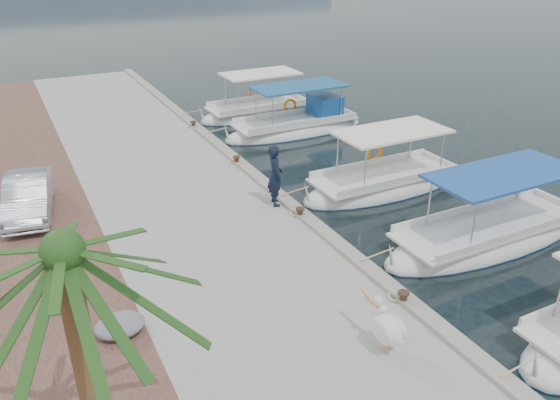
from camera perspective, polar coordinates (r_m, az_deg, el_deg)
The scene contains 15 objects.
ground at distance 16.27m, azimuth 5.75°, elevation -5.29°, with size 400.00×400.00×0.00m, color black.
concrete_quay at distance 19.07m, azimuth -10.07°, elevation 0.16°, with size 6.00×40.00×0.50m, color gray.
quay_curb at distance 19.83m, azimuth -2.50°, elevation 2.55°, with size 0.44×40.00×0.12m, color gray.
cobblestone_strip at distance 18.46m, azimuth -24.96°, elevation -2.91°, with size 4.00×40.00×0.50m, color #51312B.
fishing_caique_b at distance 17.78m, azimuth 20.91°, elevation -3.68°, with size 7.72×2.35×2.83m.
fishing_caique_c at distance 20.40m, azimuth 10.73°, elevation 1.45°, with size 6.73×2.32×2.83m.
fishing_caique_d at distance 26.21m, azimuth 1.79°, elevation 7.52°, with size 7.26×2.31×2.83m.
fishing_caique_e at distance 28.72m, azimuth -2.29°, elevation 9.00°, with size 6.40×2.34×2.83m.
mooring_bollards at distance 16.89m, azimuth 2.12°, elevation -1.25°, with size 0.28×20.28×0.33m.
pelican at distance 11.78m, azimuth 11.11°, elevation -12.90°, with size 0.49×1.41×1.11m.
fisherman at distance 17.42m, azimuth -0.52°, elevation 2.59°, with size 0.73×0.48×2.02m, color black.
date_palm at distance 7.32m, azimuth -21.71°, elevation -5.23°, with size 4.60×4.60×5.23m.
parked_car at distance 18.68m, azimuth -24.83°, elevation 0.39°, with size 1.29×3.69×1.22m, color #B0B8C9.
tarp_bundle at distance 12.71m, azimuth -16.41°, elevation -12.45°, with size 1.10×0.90×0.40m, color slate.
folding_table at distance 13.80m, azimuth -21.82°, elevation -8.39°, with size 0.55×0.55×0.73m.
Camera 1 is at (-7.81, -11.60, 8.31)m, focal length 35.00 mm.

